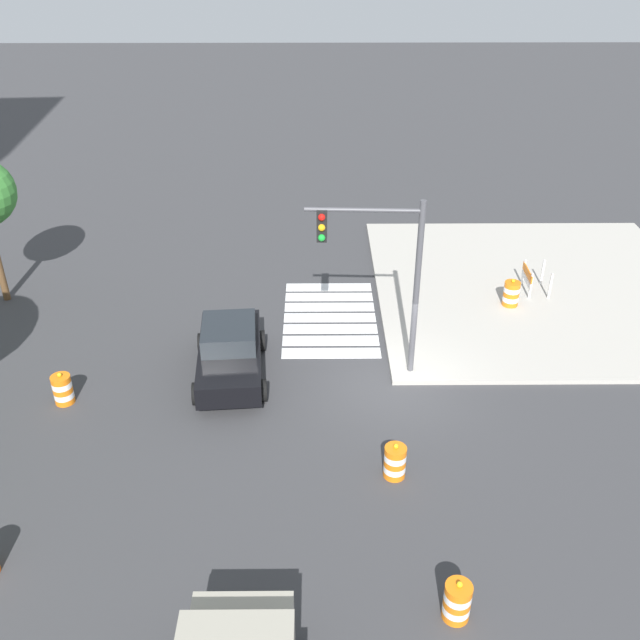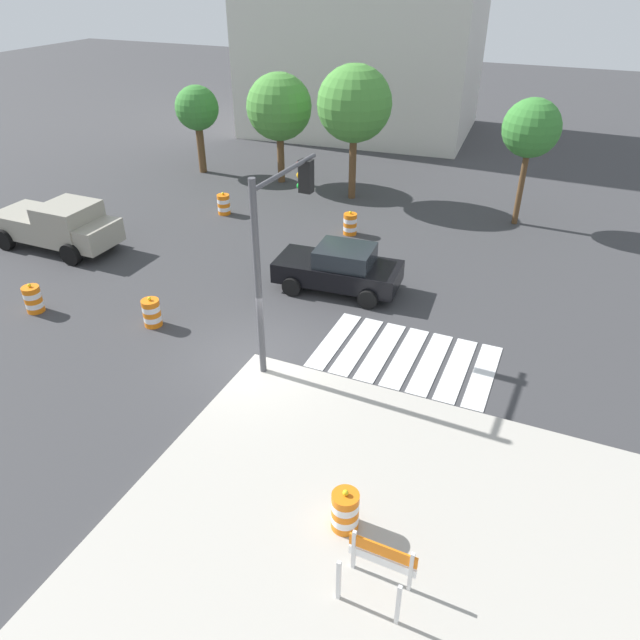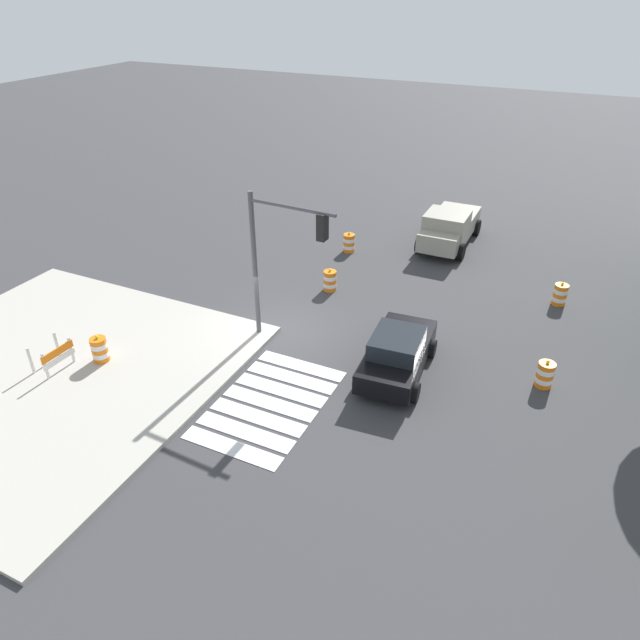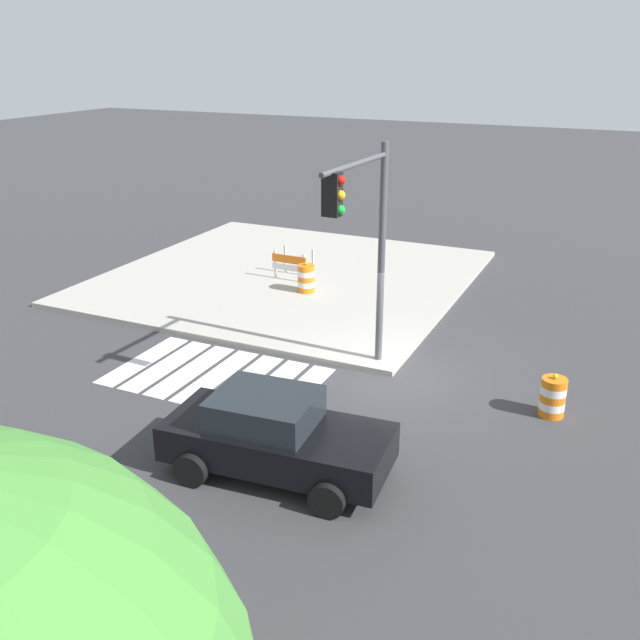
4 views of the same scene
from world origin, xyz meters
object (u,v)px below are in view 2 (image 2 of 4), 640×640
at_px(pickup_truck, 60,226).
at_px(traffic_barrel_median_far, 224,204).
at_px(street_tree_streetside_mid, 354,104).
at_px(traffic_barrel_on_sidewalk, 345,511).
at_px(traffic_barrel_crosswalk_end, 152,313).
at_px(street_tree_streetside_near, 531,129).
at_px(traffic_barrel_median_near, 33,299).
at_px(street_tree_streetside_far, 197,109).
at_px(construction_barricade, 379,564).
at_px(traffic_light_pole, 278,231).
at_px(traffic_barrel_near_corner, 350,224).
at_px(sports_car, 339,268).
at_px(street_tree_corner_lot, 279,107).

xyz_separation_m(pickup_truck, traffic_barrel_median_far, (3.92, 5.76, -0.52)).
xyz_separation_m(traffic_barrel_median_far, street_tree_streetside_mid, (4.55, 4.29, 3.90)).
relative_size(pickup_truck, traffic_barrel_on_sidewalk, 5.05).
bearing_deg(traffic_barrel_crosswalk_end, street_tree_streetside_near, 54.92).
bearing_deg(traffic_barrel_crosswalk_end, traffic_barrel_median_near, -168.40).
height_order(traffic_barrel_median_near, street_tree_streetside_far, street_tree_streetside_far).
height_order(traffic_barrel_on_sidewalk, street_tree_streetside_far, street_tree_streetside_far).
height_order(pickup_truck, construction_barricade, pickup_truck).
distance_m(traffic_light_pole, street_tree_streetside_near, 13.91).
distance_m(traffic_barrel_near_corner, street_tree_streetside_near, 8.21).
bearing_deg(traffic_barrel_near_corner, traffic_barrel_on_sidewalk, -69.33).
distance_m(street_tree_streetside_mid, street_tree_streetside_far, 8.93).
distance_m(traffic_barrel_median_near, traffic_barrel_median_far, 10.03).
bearing_deg(traffic_barrel_median_far, traffic_barrel_crosswalk_end, -72.09).
relative_size(pickup_truck, traffic_barrel_near_corner, 5.05).
xyz_separation_m(sports_car, traffic_barrel_median_near, (-8.61, -5.41, -0.36)).
distance_m(traffic_barrel_near_corner, street_tree_streetside_far, 11.73).
xyz_separation_m(pickup_truck, traffic_light_pole, (11.36, -3.15, 2.94)).
bearing_deg(street_tree_streetside_near, street_tree_streetside_far, 177.50).
bearing_deg(street_tree_streetside_far, traffic_barrel_near_corner, -24.53).
xyz_separation_m(pickup_truck, street_tree_streetside_near, (16.18, 9.90, 3.09)).
height_order(traffic_barrel_near_corner, street_tree_corner_lot, street_tree_corner_lot).
height_order(traffic_barrel_on_sidewalk, street_tree_streetside_mid, street_tree_streetside_mid).
height_order(street_tree_streetside_mid, street_tree_streetside_far, street_tree_streetside_mid).
bearing_deg(traffic_light_pole, construction_barricade, -50.71).
distance_m(construction_barricade, street_tree_streetside_mid, 21.21).
bearing_deg(traffic_barrel_on_sidewalk, traffic_barrel_median_near, 161.88).
bearing_deg(traffic_barrel_crosswalk_end, pickup_truck, 153.89).
height_order(sports_car, traffic_barrel_median_near, sports_car).
distance_m(sports_car, pickup_truck, 11.44).
bearing_deg(traffic_barrel_median_far, traffic_barrel_near_corner, 1.30).
bearing_deg(street_tree_corner_lot, traffic_barrel_crosswalk_end, -79.62).
xyz_separation_m(sports_car, street_tree_streetside_near, (4.80, 8.69, 3.25)).
distance_m(pickup_truck, traffic_light_pole, 12.15).
xyz_separation_m(traffic_barrel_crosswalk_end, street_tree_streetside_near, (9.31, 13.26, 3.61)).
bearing_deg(traffic_barrel_median_far, street_tree_streetside_mid, 43.33).
bearing_deg(pickup_truck, construction_barricade, -29.56).
xyz_separation_m(sports_car, street_tree_streetside_far, (-11.76, 9.41, 2.47)).
bearing_deg(street_tree_corner_lot, traffic_barrel_median_near, -95.64).
distance_m(traffic_barrel_near_corner, street_tree_streetside_mid, 5.90).
xyz_separation_m(traffic_barrel_on_sidewalk, street_tree_corner_lot, (-11.09, 19.18, 3.11)).
height_order(pickup_truck, street_tree_streetside_near, street_tree_streetside_near).
distance_m(traffic_barrel_crosswalk_end, street_tree_corner_lot, 14.83).
height_order(traffic_barrel_median_near, traffic_barrel_median_far, same).
bearing_deg(construction_barricade, traffic_barrel_near_corner, 112.86).
xyz_separation_m(traffic_barrel_median_near, traffic_barrel_on_sidewalk, (12.57, -4.12, 0.15)).
bearing_deg(street_tree_streetside_mid, street_tree_corner_lot, 169.11).
bearing_deg(traffic_barrel_near_corner, traffic_light_pole, -81.33).
relative_size(construction_barricade, traffic_light_pole, 0.24).
distance_m(traffic_barrel_near_corner, traffic_barrel_crosswalk_end, 9.77).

